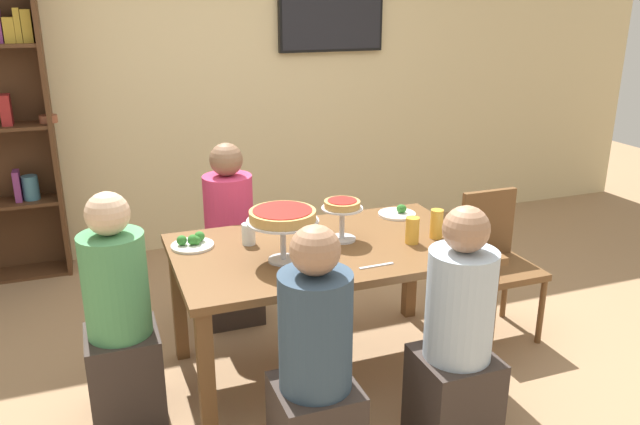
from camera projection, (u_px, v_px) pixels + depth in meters
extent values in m
plane|color=#9E7A56|center=(326.00, 369.00, 3.53)|extent=(12.00, 12.00, 0.00)
cube|color=beige|center=(228.00, 72.00, 5.03)|extent=(8.00, 0.12, 2.80)
cube|color=brown|center=(327.00, 249.00, 3.30)|extent=(1.58, 0.94, 0.04)
cube|color=brown|center=(207.00, 380.00, 2.81)|extent=(0.07, 0.07, 0.70)
cube|color=brown|center=(485.00, 324.00, 3.29)|extent=(0.07, 0.07, 0.70)
cube|color=brown|center=(179.00, 302.00, 3.54)|extent=(0.07, 0.07, 0.70)
cube|color=brown|center=(410.00, 265.00, 4.02)|extent=(0.07, 0.07, 0.70)
cube|color=#4C2D19|center=(51.00, 126.00, 4.49)|extent=(0.03, 0.30, 2.20)
cube|color=#7A3370|center=(17.00, 186.00, 4.53)|extent=(0.04, 0.13, 0.22)
cylinder|color=#3D7084|center=(31.00, 188.00, 4.57)|extent=(0.11, 0.11, 0.18)
cube|color=maroon|center=(6.00, 110.00, 4.36)|extent=(0.07, 0.13, 0.21)
cylinder|color=brown|center=(48.00, 119.00, 4.47)|extent=(0.12, 0.12, 0.05)
cube|color=#B7932D|center=(10.00, 30.00, 4.22)|extent=(0.07, 0.13, 0.17)
cube|color=#B7932D|center=(18.00, 25.00, 4.23)|extent=(0.04, 0.13, 0.23)
cube|color=#B7932D|center=(27.00, 26.00, 4.25)|extent=(0.06, 0.13, 0.22)
cube|color=black|center=(331.00, 17.00, 5.10)|extent=(0.89, 0.05, 0.55)
cube|color=black|center=(332.00, 17.00, 5.07)|extent=(0.85, 0.01, 0.51)
cube|color=#382D28|center=(232.00, 286.00, 4.03)|extent=(0.34, 0.34, 0.45)
cylinder|color=#D63866|center=(229.00, 215.00, 3.88)|extent=(0.30, 0.30, 0.50)
sphere|color=#846047|center=(226.00, 159.00, 3.76)|extent=(0.20, 0.20, 0.20)
cylinder|color=#33475B|center=(315.00, 331.00, 2.53)|extent=(0.30, 0.30, 0.50)
sphere|color=#A87A5B|center=(315.00, 250.00, 2.41)|extent=(0.20, 0.20, 0.20)
cube|color=#382D28|center=(126.00, 373.00, 3.09)|extent=(0.34, 0.34, 0.45)
cylinder|color=#4C935B|center=(115.00, 285.00, 2.93)|extent=(0.30, 0.30, 0.50)
sphere|color=beige|center=(107.00, 214.00, 2.82)|extent=(0.20, 0.20, 0.20)
cube|color=#382D28|center=(453.00, 398.00, 2.90)|extent=(0.34, 0.34, 0.45)
cylinder|color=silver|center=(460.00, 305.00, 2.75)|extent=(0.30, 0.30, 0.50)
sphere|color=#A87A5B|center=(466.00, 229.00, 2.63)|extent=(0.20, 0.20, 0.20)
cube|color=brown|center=(502.00, 270.00, 3.76)|extent=(0.40, 0.40, 0.04)
cube|color=brown|center=(487.00, 224.00, 3.85)|extent=(0.36, 0.04, 0.42)
cylinder|color=brown|center=(541.00, 312.00, 3.74)|extent=(0.04, 0.04, 0.41)
cylinder|color=brown|center=(491.00, 322.00, 3.62)|extent=(0.04, 0.04, 0.41)
cylinder|color=brown|center=(505.00, 287.00, 4.05)|extent=(0.04, 0.04, 0.41)
cylinder|color=brown|center=(458.00, 296.00, 3.93)|extent=(0.04, 0.04, 0.41)
cylinder|color=silver|center=(283.00, 260.00, 3.10)|extent=(0.15, 0.15, 0.01)
cylinder|color=silver|center=(283.00, 240.00, 3.07)|extent=(0.03, 0.03, 0.19)
cylinder|color=silver|center=(283.00, 221.00, 3.04)|extent=(0.35, 0.35, 0.01)
cylinder|color=tan|center=(283.00, 215.00, 3.03)|extent=(0.32, 0.32, 0.05)
cylinder|color=maroon|center=(282.00, 210.00, 3.02)|extent=(0.29, 0.29, 0.00)
cylinder|color=silver|center=(342.00, 239.00, 3.37)|extent=(0.15, 0.15, 0.01)
cylinder|color=silver|center=(342.00, 223.00, 3.34)|extent=(0.03, 0.03, 0.16)
cylinder|color=silver|center=(342.00, 208.00, 3.31)|extent=(0.22, 0.22, 0.01)
cylinder|color=tan|center=(342.00, 204.00, 3.31)|extent=(0.19, 0.19, 0.04)
cylinder|color=maroon|center=(342.00, 201.00, 3.30)|extent=(0.15, 0.15, 0.00)
cylinder|color=white|center=(397.00, 214.00, 3.75)|extent=(0.22, 0.22, 0.01)
sphere|color=#2D7028|center=(402.00, 209.00, 3.74)|extent=(0.05, 0.05, 0.05)
sphere|color=#2D7028|center=(401.00, 209.00, 3.74)|extent=(0.05, 0.05, 0.05)
cylinder|color=white|center=(193.00, 246.00, 3.27)|extent=(0.22, 0.22, 0.01)
sphere|color=#2D7028|center=(200.00, 236.00, 3.30)|extent=(0.05, 0.05, 0.05)
sphere|color=#2D7028|center=(196.00, 240.00, 3.26)|extent=(0.05, 0.05, 0.05)
sphere|color=#2D7028|center=(193.00, 240.00, 3.26)|extent=(0.06, 0.06, 0.06)
sphere|color=#2D7028|center=(182.00, 240.00, 3.25)|extent=(0.05, 0.05, 0.05)
cylinder|color=gold|center=(412.00, 230.00, 3.31)|extent=(0.07, 0.07, 0.14)
cylinder|color=gold|center=(436.00, 224.00, 3.38)|extent=(0.07, 0.07, 0.16)
cylinder|color=white|center=(249.00, 234.00, 3.30)|extent=(0.07, 0.07, 0.11)
cylinder|color=white|center=(451.00, 237.00, 3.28)|extent=(0.07, 0.07, 0.10)
cube|color=silver|center=(455.00, 258.00, 3.13)|extent=(0.18, 0.06, 0.00)
cube|color=silver|center=(376.00, 266.00, 3.04)|extent=(0.18, 0.02, 0.00)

